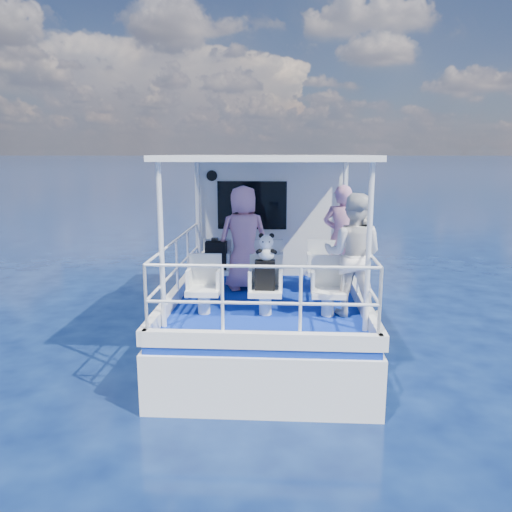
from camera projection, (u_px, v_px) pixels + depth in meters
The scene contains 20 objects.
ground at pixel (268, 344), 8.54m from camera, with size 2000.00×2000.00×0.00m, color #071338.
hull at pixel (270, 325), 9.52m from camera, with size 3.00×7.00×1.60m, color white.
deck at pixel (270, 282), 9.35m from camera, with size 2.90×6.90×0.10m, color navy.
cabin at pixel (272, 213), 10.39m from camera, with size 2.85×2.00×2.20m, color white.
canopy at pixel (268, 158), 7.71m from camera, with size 3.00×3.20×0.08m, color white.
canopy_posts at pixel (268, 231), 7.89m from camera, with size 2.77×2.97×2.20m.
railings at pixel (267, 273), 7.70m from camera, with size 2.84×3.59×1.00m, color white, non-canonical shape.
seat_port_fwd at pixel (216, 279), 8.57m from camera, with size 0.48×0.46×0.38m, color white.
seat_center_fwd at pixel (268, 280), 8.52m from camera, with size 0.48×0.46×0.38m, color white.
seat_stbd_fwd at pixel (321, 280), 8.47m from camera, with size 0.48×0.46×0.38m, color white.
seat_port_aft at pixel (204, 301), 7.30m from camera, with size 0.48×0.46×0.38m, color white.
seat_center_aft at pixel (265, 302), 7.25m from camera, with size 0.48×0.46×0.38m, color white.
seat_stbd_aft at pixel (328, 303), 7.19m from camera, with size 0.48×0.46×0.38m, color white.
passenger_port_fwd at pixel (243, 238), 8.51m from camera, with size 0.67×0.48×1.78m, color pink.
passenger_stbd_fwd at pixel (342, 237), 8.58m from camera, with size 0.65×0.43×1.79m, color pink.
passenger_stbd_aft at pixel (353, 255), 7.11m from camera, with size 0.86×0.67×1.77m, color white.
backpack_port at pixel (216, 255), 8.45m from camera, with size 0.36×0.20×0.47m, color black.
backpack_center at pixel (265, 275), 7.15m from camera, with size 0.28×0.16×0.43m, color black.
compact_camera at pixel (215, 240), 8.40m from camera, with size 0.11×0.07×0.07m, color black.
panda at pixel (266, 247), 7.08m from camera, with size 0.25×0.21×0.39m, color white, non-canonical shape.
Camera 1 is at (0.27, -8.06, 3.20)m, focal length 35.00 mm.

